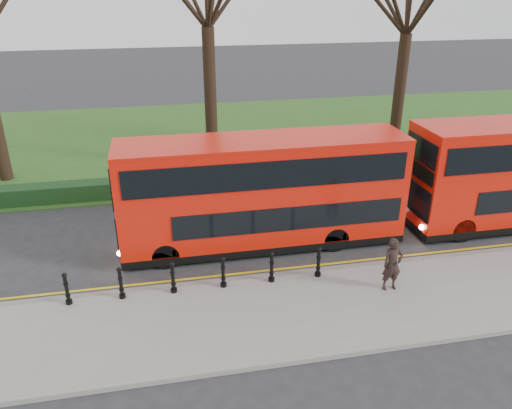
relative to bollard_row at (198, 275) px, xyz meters
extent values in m
plane|color=#28282B|center=(-0.21, 1.35, -0.65)|extent=(120.00, 120.00, 0.00)
cube|color=gray|center=(-0.21, -1.65, -0.57)|extent=(60.00, 4.00, 0.15)
cube|color=slate|center=(-0.21, 0.35, -0.57)|extent=(60.00, 0.25, 0.16)
cube|color=#294D19|center=(-0.21, 16.35, -0.62)|extent=(60.00, 18.00, 0.06)
cube|color=black|center=(-0.21, 8.15, -0.25)|extent=(60.00, 0.90, 0.80)
cube|color=yellow|center=(-0.21, 0.65, -0.64)|extent=(60.00, 0.10, 0.01)
cube|color=yellow|center=(-0.21, 0.85, -0.64)|extent=(60.00, 0.10, 0.01)
cylinder|color=black|center=(1.79, 11.35, 2.78)|extent=(0.60, 0.60, 6.85)
cylinder|color=black|center=(11.79, 11.35, 2.53)|extent=(0.60, 0.60, 6.36)
cylinder|color=black|center=(-3.83, 0.00, 0.00)|extent=(0.15, 0.15, 1.00)
cylinder|color=black|center=(-2.30, 0.00, 0.00)|extent=(0.15, 0.15, 1.00)
cylinder|color=black|center=(-0.77, 0.00, 0.00)|extent=(0.15, 0.15, 1.00)
cylinder|color=black|center=(0.77, 0.00, 0.00)|extent=(0.15, 0.15, 1.00)
cylinder|color=black|center=(2.30, 0.00, 0.00)|extent=(0.15, 0.15, 1.00)
cylinder|color=black|center=(3.83, 0.00, 0.00)|extent=(0.15, 0.15, 1.00)
cube|color=red|center=(2.59, 2.72, 1.50)|extent=(9.94, 2.26, 3.66)
cube|color=black|center=(2.59, 2.72, -0.38)|extent=(9.96, 2.28, 0.27)
cube|color=black|center=(3.31, 1.58, 0.84)|extent=(7.96, 0.04, 0.86)
cube|color=black|center=(2.59, 1.58, 2.47)|extent=(9.40, 0.04, 0.95)
cube|color=black|center=(-2.40, 2.72, 1.79)|extent=(0.06, 1.99, 0.50)
cylinder|color=black|center=(-0.94, 1.72, -0.20)|extent=(0.90, 0.27, 0.90)
cylinder|color=black|center=(-0.94, 3.71, -0.20)|extent=(0.90, 0.27, 0.90)
cylinder|color=black|center=(5.03, 1.72, -0.20)|extent=(0.90, 0.27, 0.90)
cylinder|color=black|center=(5.03, 3.71, -0.20)|extent=(0.90, 0.27, 0.90)
cube|color=black|center=(8.34, 2.48, 1.87)|extent=(0.06, 2.05, 0.51)
cylinder|color=black|center=(9.85, 1.46, -0.18)|extent=(0.93, 0.28, 0.93)
cylinder|color=black|center=(9.85, 3.51, -0.18)|extent=(0.93, 0.28, 0.93)
imported|color=black|center=(5.79, -1.12, 0.36)|extent=(0.64, 0.43, 1.72)
camera|label=1|loc=(-0.81, -13.03, 8.26)|focal=35.00mm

